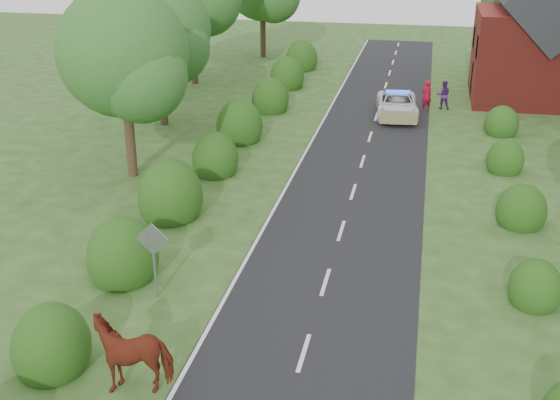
% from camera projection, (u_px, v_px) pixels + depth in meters
% --- Properties ---
extents(ground, '(120.00, 120.00, 0.00)m').
position_uv_depth(ground, '(304.00, 353.00, 19.04)').
color(ground, '#324A1B').
extents(road, '(6.00, 70.00, 0.02)m').
position_uv_depth(road, '(360.00, 168.00, 32.59)').
color(road, black).
rests_on(road, ground).
extents(road_markings, '(4.96, 70.00, 0.01)m').
position_uv_depth(road_markings, '(319.00, 181.00, 31.02)').
color(road_markings, white).
rests_on(road_markings, road).
extents(hedgerow_left, '(2.75, 50.41, 3.00)m').
position_uv_depth(hedgerow_left, '(204.00, 167.00, 30.56)').
color(hedgerow_left, '#1C4B1B').
rests_on(hedgerow_left, ground).
extents(hedgerow_right, '(2.10, 45.78, 2.10)m').
position_uv_depth(hedgerow_right, '(518.00, 199.00, 27.71)').
color(hedgerow_right, '#1C4B1B').
rests_on(hedgerow_right, ground).
extents(tree_left_a, '(5.74, 5.60, 8.38)m').
position_uv_depth(tree_left_a, '(127.00, 58.00, 29.57)').
color(tree_left_a, '#332316').
rests_on(tree_left_a, ground).
extents(tree_left_b, '(5.74, 5.60, 8.07)m').
position_uv_depth(tree_left_b, '(162.00, 34.00, 37.20)').
color(tree_left_b, '#332316').
rests_on(tree_left_b, ground).
extents(road_sign, '(1.06, 0.08, 2.53)m').
position_uv_depth(road_sign, '(153.00, 250.00, 21.17)').
color(road_sign, gray).
rests_on(road_sign, ground).
extents(house, '(8.00, 7.40, 9.17)m').
position_uv_depth(house, '(543.00, 40.00, 42.89)').
color(house, maroon).
rests_on(house, ground).
extents(cow, '(2.60, 1.90, 1.65)m').
position_uv_depth(cow, '(134.00, 355.00, 17.59)').
color(cow, maroon).
rests_on(cow, ground).
extents(police_van, '(2.70, 5.18, 1.53)m').
position_uv_depth(police_van, '(397.00, 105.00, 40.57)').
color(police_van, white).
rests_on(police_van, ground).
extents(pedestrian_red, '(0.80, 0.72, 1.84)m').
position_uv_depth(pedestrian_red, '(427.00, 95.00, 41.67)').
color(pedestrian_red, maroon).
rests_on(pedestrian_red, ground).
extents(pedestrian_purple, '(0.88, 0.71, 1.71)m').
position_uv_depth(pedestrian_purple, '(443.00, 95.00, 42.05)').
color(pedestrian_purple, '#421E59').
rests_on(pedestrian_purple, ground).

